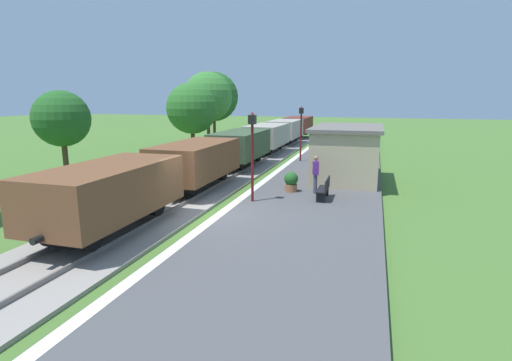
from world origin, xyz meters
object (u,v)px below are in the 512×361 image
Objects in this scene: potted_planter at (291,181)px; tree_field_distant at (214,97)px; lamp_post_near at (252,140)px; freight_train at (255,142)px; tree_trackside_mid at (62,119)px; bench_near_hut at (324,188)px; tree_field_left at (208,97)px; station_hut at (347,152)px; tree_trackside_far at (192,108)px; lamp_post_far at (301,123)px; person_waiting at (316,173)px.

tree_field_distant is at bearing 121.83° from potted_planter.
lamp_post_near is 22.85m from tree_field_distant.
tree_field_distant is at bearing 127.81° from freight_train.
tree_field_distant is at bearing 88.23° from tree_trackside_mid.
freight_train is 26.13× the size of bench_near_hut.
lamp_post_near is 17.34m from tree_field_left.
bench_near_hut is (-0.56, -4.77, -0.93)m from station_hut.
bench_near_hut is at bearing -39.60° from tree_trackside_far.
freight_train is 5.70× the size of tree_field_distant.
station_hut is 11.36m from tree_trackside_far.
station_hut is 6.28m from lamp_post_far.
station_hut is 3.87× the size of bench_near_hut.
station_hut is at bearing -40.46° from freight_train.
lamp_post_near is 11.10m from lamp_post_far.
lamp_post_near is 0.67× the size of tree_trackside_far.
tree_trackside_mid reaches higher than potted_planter.
freight_train is at bearing 54.53° from tree_trackside_mid.
tree_field_distant is (-12.42, 18.23, 3.37)m from person_waiting.
bench_near_hut is 13.81m from tree_trackside_mid.
potted_planter is at bearing -64.35° from freight_train.
tree_trackside_far is (-7.19, -1.63, 0.96)m from lamp_post_far.
tree_trackside_mid reaches higher than freight_train.
person_waiting is at bearing -37.58° from tree_trackside_far.
freight_train is at bearing 115.65° from potted_planter.
lamp_post_far is 0.67× the size of tree_trackside_far.
lamp_post_far is at bearing 97.59° from potted_planter.
tree_field_distant reaches higher than lamp_post_near.
tree_trackside_mid is at bearing -91.77° from tree_field_distant.
tree_trackside_far reaches higher than freight_train.
tree_trackside_mid is at bearing 178.67° from bench_near_hut.
bench_near_hut is 1.64× the size of potted_planter.
lamp_post_near is at bearing -119.71° from station_hut.
potted_planter is (-1.64, 1.00, 0.00)m from bench_near_hut.
lamp_post_far is at bearing -42.59° from tree_field_distant.
lamp_post_far is 0.54× the size of tree_field_distant.
lamp_post_far is (0.00, 11.10, 0.00)m from lamp_post_near.
bench_near_hut is 13.36m from tree_trackside_far.
tree_trackside_mid is 8.73m from tree_trackside_far.
tree_trackside_far reaches higher than bench_near_hut.
person_waiting is at bearing 118.30° from bench_near_hut.
person_waiting is at bearing 43.43° from lamp_post_near.
tree_field_distant reaches higher than potted_planter.
tree_field_left is (-11.83, 9.10, 2.88)m from station_hut.
station_hut is at bearing -46.93° from tree_field_distant.
freight_train reaches higher than potted_planter.
station_hut is 1.57× the size of lamp_post_near.
station_hut is 6.95m from lamp_post_near.
station_hut is 1.19× the size of tree_trackside_mid.
tree_trackside_far is at bearing 161.58° from station_hut.
lamp_post_near is at bearing -63.62° from tree_field_distant.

